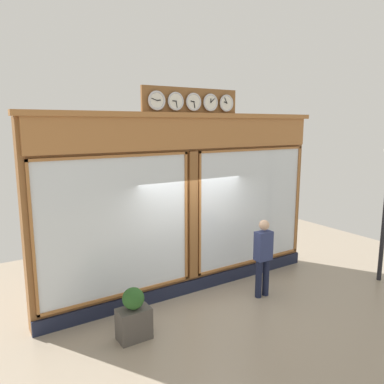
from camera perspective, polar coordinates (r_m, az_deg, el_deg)
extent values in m
plane|color=gray|center=(6.74, 14.15, -22.91)|extent=(14.00, 14.00, 0.00)
cube|color=brown|center=(8.13, -0.57, -2.27)|extent=(6.65, 0.30, 3.78)
cube|color=#191E33|center=(8.55, 0.07, -14.01)|extent=(6.65, 0.08, 0.28)
cube|color=#A56936|center=(7.78, 0.16, 8.87)|extent=(6.52, 0.08, 0.63)
cube|color=#A56936|center=(7.80, 0.08, 11.56)|extent=(6.79, 0.20, 0.10)
cube|color=silver|center=(9.04, 9.09, -2.20)|extent=(2.98, 0.02, 2.65)
cube|color=#A56936|center=(8.83, 9.42, 6.36)|extent=(3.08, 0.04, 0.05)
cube|color=#A56936|center=(9.41, 8.93, -10.28)|extent=(3.08, 0.04, 0.05)
cube|color=#A56936|center=(10.08, 15.59, -1.16)|extent=(0.05, 0.04, 2.75)
cube|color=#A56936|center=(8.11, 1.17, -3.51)|extent=(0.05, 0.04, 2.75)
cube|color=silver|center=(7.29, -11.21, -5.30)|extent=(2.98, 0.02, 2.65)
cube|color=#A56936|center=(7.03, -11.53, 5.32)|extent=(3.08, 0.04, 0.05)
cube|color=#A56936|center=(7.74, -10.79, -15.02)|extent=(3.08, 0.04, 0.05)
cube|color=#A56936|center=(6.89, -23.00, -6.86)|extent=(0.05, 0.04, 2.75)
cube|color=#A56936|center=(7.93, -0.93, -3.84)|extent=(0.05, 0.04, 2.75)
cube|color=brown|center=(8.02, 0.12, -3.66)|extent=(0.20, 0.10, 2.75)
cube|color=brown|center=(7.84, -0.08, 13.46)|extent=(2.23, 0.06, 0.56)
cylinder|color=white|center=(8.26, 5.24, 13.25)|extent=(0.30, 0.02, 0.30)
torus|color=silver|center=(8.25, 5.25, 13.25)|extent=(0.36, 0.04, 0.36)
cube|color=black|center=(8.22, 5.09, 13.35)|extent=(0.08, 0.01, 0.04)
cube|color=black|center=(8.23, 5.14, 13.65)|extent=(0.07, 0.01, 0.12)
sphere|color=black|center=(8.24, 5.31, 13.26)|extent=(0.02, 0.02, 0.02)
cylinder|color=white|center=(8.01, 2.82, 13.38)|extent=(0.30, 0.02, 0.30)
torus|color=silver|center=(8.01, 2.83, 13.38)|extent=(0.36, 0.04, 0.36)
cube|color=black|center=(8.00, 2.88, 13.67)|extent=(0.02, 0.01, 0.08)
cube|color=black|center=(8.03, 3.16, 13.66)|extent=(0.10, 0.01, 0.09)
sphere|color=black|center=(7.99, 2.89, 13.38)|extent=(0.02, 0.02, 0.02)
cylinder|color=white|center=(7.77, 0.25, 13.48)|extent=(0.30, 0.02, 0.30)
torus|color=silver|center=(7.77, 0.26, 13.48)|extent=(0.36, 0.04, 0.36)
cube|color=black|center=(7.74, 0.06, 13.55)|extent=(0.08, 0.01, 0.03)
cube|color=black|center=(7.76, 0.38, 13.03)|extent=(0.03, 0.01, 0.13)
sphere|color=black|center=(7.76, 0.32, 13.49)|extent=(0.02, 0.02, 0.02)
cylinder|color=white|center=(7.55, -2.48, 13.57)|extent=(0.30, 0.02, 0.30)
torus|color=silver|center=(7.55, -2.47, 13.57)|extent=(0.36, 0.04, 0.36)
cube|color=black|center=(7.52, -2.69, 13.61)|extent=(0.08, 0.01, 0.02)
cube|color=black|center=(7.54, -2.33, 13.11)|extent=(0.04, 0.01, 0.12)
sphere|color=black|center=(7.54, -2.41, 13.57)|extent=(0.02, 0.02, 0.02)
cylinder|color=white|center=(7.35, -5.37, 13.62)|extent=(0.30, 0.02, 0.30)
torus|color=silver|center=(7.35, -5.35, 13.63)|extent=(0.37, 0.05, 0.37)
cube|color=black|center=(7.36, -5.03, 13.67)|extent=(0.08, 0.01, 0.03)
cube|color=black|center=(7.31, -5.74, 13.79)|extent=(0.12, 0.01, 0.05)
sphere|color=black|center=(7.34, -5.30, 13.63)|extent=(0.02, 0.02, 0.02)
cylinder|color=#191E38|center=(8.33, 10.06, -12.83)|extent=(0.14, 0.14, 0.82)
cylinder|color=#191E38|center=(8.45, 11.11, -12.52)|extent=(0.14, 0.14, 0.82)
cube|color=navy|center=(8.14, 10.76, -8.00)|extent=(0.37, 0.23, 0.62)
sphere|color=tan|center=(8.01, 10.86, -4.94)|extent=(0.22, 0.22, 0.22)
cylinder|color=black|center=(9.80, 27.10, -3.77)|extent=(0.10, 0.10, 2.94)
cube|color=#4C4742|center=(6.92, -8.77, -19.11)|extent=(0.56, 0.36, 0.55)
sphere|color=#285623|center=(6.70, -8.88, -15.64)|extent=(0.38, 0.38, 0.38)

